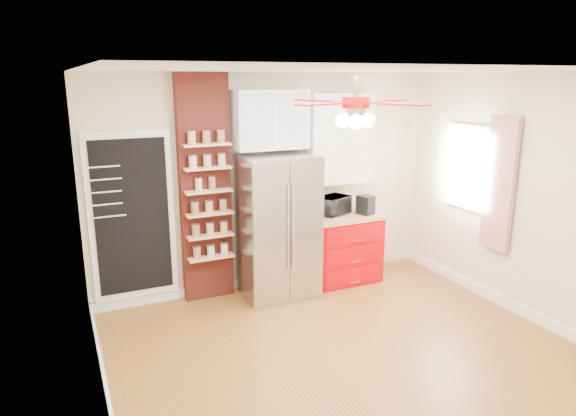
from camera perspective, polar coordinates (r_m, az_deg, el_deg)
name	(u,v)px	position (r m, az deg, el deg)	size (l,w,h in m)	color
floor	(348,353)	(5.28, 6.65, -15.76)	(4.50, 4.50, 0.00)	#8F5B24
ceiling	(357,70)	(4.57, 7.66, 14.95)	(4.50, 4.50, 0.00)	white
wall_back	(269,182)	(6.49, -2.13, 2.87)	(4.50, 0.02, 2.70)	beige
wall_front	(534,309)	(3.33, 25.68, -10.05)	(4.50, 0.02, 2.70)	beige
wall_left	(92,256)	(4.09, -20.94, -5.04)	(0.02, 4.00, 2.70)	beige
wall_right	(528,198)	(6.21, 25.13, 0.97)	(0.02, 4.00, 2.70)	beige
chalkboard	(132,217)	(6.09, -16.93, -0.95)	(0.95, 0.05, 1.95)	white
brick_pillar	(205,189)	(6.15, -9.19, 2.05)	(0.60, 0.16, 2.70)	maroon
fridge	(277,226)	(6.25, -1.22, -2.05)	(0.90, 0.70, 1.75)	#AAAAAE
upper_glass_cabinet	(270,119)	(6.20, -2.01, 9.80)	(0.90, 0.35, 0.70)	white
red_cabinet	(343,247)	(6.85, 6.13, -4.37)	(0.94, 0.64, 0.90)	#BE0007
upper_shelf_unit	(339,138)	(6.68, 5.71, 7.70)	(0.90, 0.30, 1.15)	white
window	(469,168)	(6.76, 19.45, 4.25)	(0.04, 0.75, 1.05)	white
curtain	(500,184)	(6.36, 22.45, 2.47)	(0.06, 0.40, 1.55)	red
ceiling_fan	(356,103)	(4.58, 7.55, 11.50)	(1.40, 1.40, 0.44)	silver
toaster_oven	(333,205)	(6.72, 5.07, 0.33)	(0.42, 0.29, 0.23)	black
coffee_maker	(366,205)	(6.76, 8.61, 0.34)	(0.16, 0.20, 0.25)	black
canister_left	(370,208)	(6.84, 9.15, 0.02)	(0.11, 0.11, 0.14)	#A61409
canister_right	(365,207)	(6.86, 8.58, 0.15)	(0.10, 0.10, 0.15)	#A91909
pantry_jar_oats	(199,185)	(6.00, -9.90, 2.57)	(0.08, 0.08, 0.13)	beige
pantry_jar_beans	(212,183)	(6.03, -8.45, 2.72)	(0.08, 0.08, 0.14)	olive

